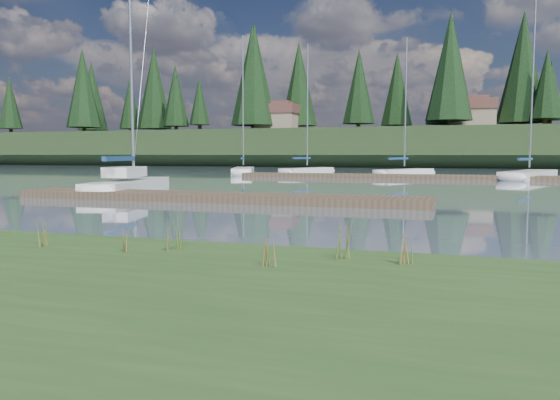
% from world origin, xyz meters
% --- Properties ---
extents(ground, '(200.00, 200.00, 0.00)m').
position_xyz_m(ground, '(0.00, 30.00, 0.00)').
color(ground, slate).
rests_on(ground, ground).
extents(ridge, '(200.00, 20.00, 5.00)m').
position_xyz_m(ridge, '(0.00, 73.00, 2.50)').
color(ridge, black).
rests_on(ridge, ground).
extents(sailboat_main, '(3.39, 8.25, 11.73)m').
position_xyz_m(sailboat_main, '(-9.72, 12.57, 0.42)').
color(sailboat_main, white).
rests_on(sailboat_main, ground).
extents(dock_near, '(16.00, 2.00, 0.30)m').
position_xyz_m(dock_near, '(-4.00, 9.00, 0.15)').
color(dock_near, '#4C3D2C').
rests_on(dock_near, ground).
extents(dock_far, '(26.00, 2.20, 0.30)m').
position_xyz_m(dock_far, '(2.00, 30.00, 0.15)').
color(dock_far, '#4C3D2C').
rests_on(dock_far, ground).
extents(sailboat_bg_0, '(4.23, 8.23, 11.81)m').
position_xyz_m(sailboat_bg_0, '(-13.20, 34.70, 0.32)').
color(sailboat_bg_0, white).
rests_on(sailboat_bg_0, ground).
extents(sailboat_bg_1, '(3.54, 7.45, 11.04)m').
position_xyz_m(sailboat_bg_1, '(-7.52, 36.17, 0.33)').
color(sailboat_bg_1, white).
rests_on(sailboat_bg_1, ground).
extents(sailboat_bg_2, '(4.62, 6.87, 10.73)m').
position_xyz_m(sailboat_bg_2, '(0.86, 34.70, 0.33)').
color(sailboat_bg_2, white).
rests_on(sailboat_bg_2, ground).
extents(sailboat_bg_3, '(5.07, 9.71, 13.98)m').
position_xyz_m(sailboat_bg_3, '(9.63, 33.48, 0.32)').
color(sailboat_bg_3, white).
rests_on(sailboat_bg_3, ground).
extents(weed_0, '(0.17, 0.14, 0.50)m').
position_xyz_m(weed_0, '(0.27, -2.71, 0.56)').
color(weed_0, '#475B23').
rests_on(weed_0, bank).
extents(weed_1, '(0.17, 0.14, 0.56)m').
position_xyz_m(weed_1, '(0.85, -2.42, 0.59)').
color(weed_1, '#475B23').
rests_on(weed_1, bank).
extents(weed_2, '(0.17, 0.14, 0.66)m').
position_xyz_m(weed_2, '(3.37, -2.27, 0.63)').
color(weed_2, '#475B23').
rests_on(weed_2, bank).
extents(weed_3, '(0.17, 0.14, 0.46)m').
position_xyz_m(weed_3, '(-1.14, -2.73, 0.54)').
color(weed_3, '#475B23').
rests_on(weed_3, bank).
extents(weed_4, '(0.17, 0.14, 0.42)m').
position_xyz_m(weed_4, '(2.53, -2.99, 0.53)').
color(weed_4, '#475B23').
rests_on(weed_4, bank).
extents(weed_5, '(0.17, 0.14, 0.51)m').
position_xyz_m(weed_5, '(4.21, -2.30, 0.57)').
color(weed_5, '#475B23').
rests_on(weed_5, bank).
extents(mud_lip, '(60.00, 0.50, 0.14)m').
position_xyz_m(mud_lip, '(0.00, -1.60, 0.07)').
color(mud_lip, '#33281C').
rests_on(mud_lip, ground).
extents(conifer_0, '(5.72, 5.72, 14.15)m').
position_xyz_m(conifer_0, '(-55.00, 67.00, 12.64)').
color(conifer_0, '#382619').
rests_on(conifer_0, ridge).
extents(conifer_1, '(4.40, 4.40, 11.30)m').
position_xyz_m(conifer_1, '(-40.00, 71.00, 11.28)').
color(conifer_1, '#382619').
rests_on(conifer_1, ridge).
extents(conifer_2, '(6.60, 6.60, 16.05)m').
position_xyz_m(conifer_2, '(-25.00, 68.00, 13.54)').
color(conifer_2, '#382619').
rests_on(conifer_2, ridge).
extents(conifer_3, '(4.84, 4.84, 12.25)m').
position_xyz_m(conifer_3, '(-10.00, 72.00, 11.74)').
color(conifer_3, '#382619').
rests_on(conifer_3, ridge).
extents(conifer_4, '(6.16, 6.16, 15.10)m').
position_xyz_m(conifer_4, '(3.00, 66.00, 13.09)').
color(conifer_4, '#382619').
rests_on(conifer_4, ridge).
extents(conifer_5, '(3.96, 3.96, 10.35)m').
position_xyz_m(conifer_5, '(15.00, 70.00, 10.83)').
color(conifer_5, '#382619').
rests_on(conifer_5, ridge).
extents(house_0, '(6.30, 5.30, 4.65)m').
position_xyz_m(house_0, '(-22.00, 70.00, 7.31)').
color(house_0, gray).
rests_on(house_0, ridge).
extents(house_1, '(6.30, 5.30, 4.65)m').
position_xyz_m(house_1, '(6.00, 71.00, 7.31)').
color(house_1, gray).
rests_on(house_1, ridge).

